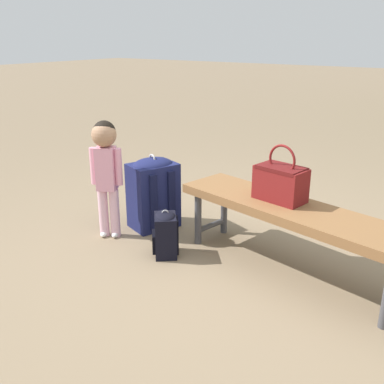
{
  "coord_description": "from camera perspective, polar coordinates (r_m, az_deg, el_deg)",
  "views": [
    {
      "loc": [
        -1.36,
        2.33,
        1.46
      ],
      "look_at": [
        0.28,
        -0.04,
        0.45
      ],
      "focal_mm": 41.97,
      "sensor_mm": 36.0,
      "label": 1
    }
  ],
  "objects": [
    {
      "name": "ground_plane",
      "position": [
        3.06,
        3.98,
        -9.16
      ],
      "size": [
        40.0,
        40.0,
        0.0
      ],
      "primitive_type": "plane",
      "color": "#7F6B51",
      "rests_on": "ground"
    },
    {
      "name": "park_bench",
      "position": [
        2.88,
        12.59,
        -2.87
      ],
      "size": [
        1.65,
        0.72,
        0.45
      ],
      "color": "brown",
      "rests_on": "ground"
    },
    {
      "name": "handbag",
      "position": [
        2.91,
        11.19,
        1.31
      ],
      "size": [
        0.35,
        0.23,
        0.37
      ],
      "color": "maroon",
      "rests_on": "park_bench"
    },
    {
      "name": "child_standing",
      "position": [
        3.33,
        -10.9,
        3.85
      ],
      "size": [
        0.22,
        0.18,
        0.89
      ],
      "color": "#E5B2C6",
      "rests_on": "ground"
    },
    {
      "name": "backpack_large",
      "position": [
        3.54,
        -4.97,
        0.12
      ],
      "size": [
        0.38,
        0.42,
        0.6
      ],
      "color": "#191E4C",
      "rests_on": "ground"
    },
    {
      "name": "backpack_small",
      "position": [
        3.11,
        -3.41,
        -5.18
      ],
      "size": [
        0.24,
        0.25,
        0.34
      ],
      "color": "black",
      "rests_on": "ground"
    }
  ]
}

